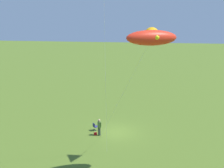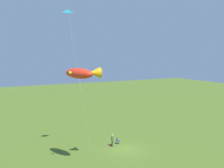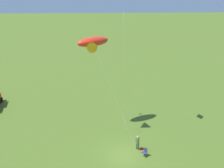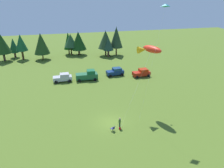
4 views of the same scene
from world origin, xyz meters
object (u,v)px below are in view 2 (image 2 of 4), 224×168
Objects in this scene: backpack_on_grass at (111,145)px; kite_delta_teal at (68,12)px; person_kite_flyer at (112,139)px; folding_chair at (118,141)px; kite_large_fish at (83,73)px.

kite_delta_teal is (6.55, 1.93, 17.32)m from backpack_on_grass.
kite_delta_teal reaches higher than person_kite_flyer.
person_kite_flyer is 0.10× the size of kite_delta_teal.
kite_large_fish is at bearing -90.55° from folding_chair.
kite_delta_teal is at bearing -112.28° from folding_chair.
backpack_on_grass is 0.03× the size of kite_large_fish.
kite_delta_teal is (0.33, -3.46, 6.79)m from kite_large_fish.
kite_large_fish is 0.63× the size of kite_delta_teal.
person_kite_flyer is at bearing -99.47° from folding_chair.
folding_chair reaches higher than backpack_on_grass.
person_kite_flyer is 1.01m from backpack_on_grass.
backpack_on_grass is at bearing -163.60° from kite_delta_teal.
folding_chair is (-1.20, -0.65, -0.53)m from person_kite_flyer.
kite_delta_teal is (7.67, 2.16, 16.94)m from folding_chair.
person_kite_flyer is at bearing 78.93° from backpack_on_grass.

